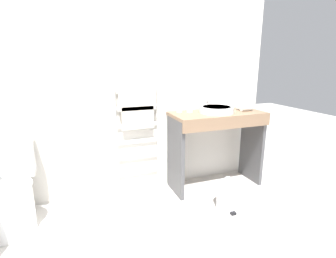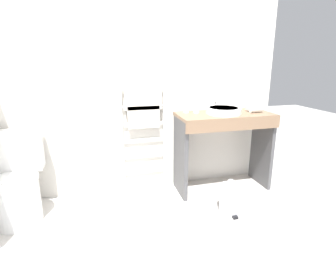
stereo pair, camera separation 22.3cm
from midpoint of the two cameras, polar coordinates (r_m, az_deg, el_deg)
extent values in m
cube|color=silver|center=(2.86, -4.99, 11.07)|extent=(3.27, 0.12, 2.51)
cylinder|color=white|center=(2.73, -27.96, -13.87)|extent=(0.39, 0.39, 0.41)
cylinder|color=white|center=(2.64, -28.52, -9.72)|extent=(0.40, 0.40, 0.02)
cube|color=white|center=(2.82, -27.76, -4.15)|extent=(0.40, 0.18, 0.39)
cylinder|color=silver|center=(2.77, -28.24, -0.21)|extent=(0.05, 0.05, 0.01)
cylinder|color=silver|center=(2.87, -7.67, -2.45)|extent=(0.02, 0.02, 1.19)
cylinder|color=silver|center=(2.95, 1.31, -1.81)|extent=(0.02, 0.02, 1.19)
cylinder|color=silver|center=(3.03, -3.01, -9.02)|extent=(0.46, 0.02, 0.02)
cylinder|color=silver|center=(2.96, -3.06, -5.74)|extent=(0.46, 0.02, 0.02)
cylinder|color=silver|center=(2.90, -3.11, -2.31)|extent=(0.46, 0.02, 0.02)
cylinder|color=silver|center=(2.86, -3.16, 1.25)|extent=(0.46, 0.02, 0.02)
cylinder|color=silver|center=(2.82, -3.21, 4.91)|extent=(0.46, 0.02, 0.02)
cylinder|color=silver|center=(2.79, -3.26, 8.66)|extent=(0.46, 0.02, 0.02)
cube|color=silver|center=(2.78, -3.12, 6.49)|extent=(0.39, 0.04, 0.23)
cube|color=silver|center=(2.81, -3.06, 2.59)|extent=(0.34, 0.04, 0.24)
cube|color=#84664C|center=(2.93, 14.44, 2.96)|extent=(1.04, 0.47, 0.03)
cube|color=#84664C|center=(2.76, 16.60, 0.65)|extent=(1.04, 0.02, 0.10)
cube|color=#4C4C4F|center=(2.85, 4.98, -6.15)|extent=(0.04, 0.40, 0.84)
cube|color=#4C4C4F|center=(3.31, 21.59, -4.18)|extent=(0.04, 0.40, 0.84)
cylinder|color=white|center=(2.90, 14.17, 3.88)|extent=(0.38, 0.38, 0.07)
cylinder|color=silver|center=(2.89, 14.21, 4.47)|extent=(0.31, 0.31, 0.01)
cylinder|color=silver|center=(3.08, 12.26, 5.12)|extent=(0.02, 0.02, 0.12)
cylinder|color=silver|center=(3.04, 12.69, 5.88)|extent=(0.02, 0.09, 0.02)
cylinder|color=white|center=(2.89, 6.14, 4.42)|extent=(0.07, 0.07, 0.09)
cylinder|color=white|center=(2.89, 8.37, 4.33)|extent=(0.07, 0.07, 0.09)
cylinder|color=white|center=(3.07, 20.53, 4.06)|extent=(0.14, 0.08, 0.08)
cone|color=silver|center=(3.13, 21.90, 4.10)|extent=(0.05, 0.06, 0.06)
cube|color=white|center=(3.12, 19.23, 4.32)|extent=(0.05, 0.09, 0.05)
cylinder|color=silver|center=(2.70, 15.76, -14.49)|extent=(0.20, 0.20, 0.28)
sphere|color=silver|center=(2.63, 16.00, -11.45)|extent=(0.09, 0.09, 0.09)
cube|color=black|center=(2.68, 16.87, -18.00)|extent=(0.05, 0.04, 0.02)
camera|label=1|loc=(0.11, -87.14, 0.74)|focal=28.00mm
camera|label=2|loc=(0.11, 92.86, -0.74)|focal=28.00mm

